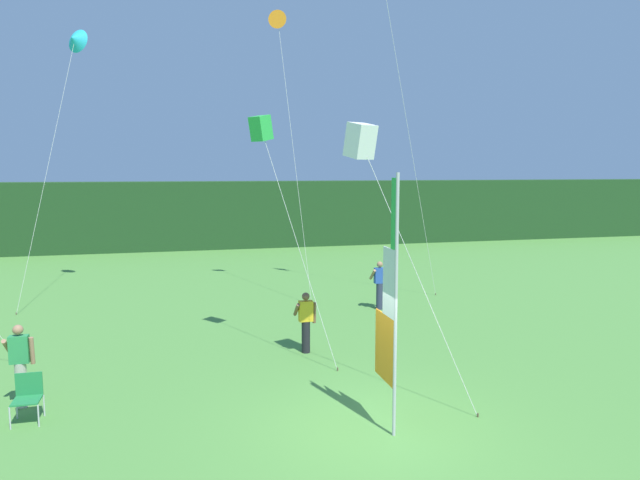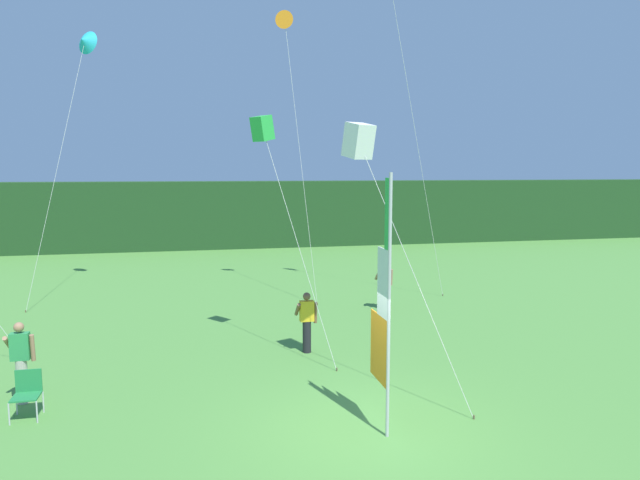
{
  "view_description": "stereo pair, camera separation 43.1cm",
  "coord_description": "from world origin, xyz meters",
  "px_view_note": "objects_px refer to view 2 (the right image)",
  "views": [
    {
      "loc": [
        -3.43,
        -9.52,
        4.73
      ],
      "look_at": [
        -0.06,
        3.81,
        3.05
      ],
      "focal_mm": 32.44,
      "sensor_mm": 36.0,
      "label": 1
    },
    {
      "loc": [
        -3.01,
        -9.62,
        4.73
      ],
      "look_at": [
        -0.06,
        3.81,
        3.05
      ],
      "focal_mm": 32.44,
      "sensor_mm": 36.0,
      "label": 2
    }
  ],
  "objects_px": {
    "person_mid_field": "(385,284)",
    "banner_flag": "(383,310)",
    "folding_chair": "(27,391)",
    "kite_green_box_4": "(263,129)",
    "person_near_banner": "(21,360)",
    "person_far_left": "(307,321)",
    "kite_cyan_delta_0": "(85,42)",
    "kite_white_box_2": "(359,141)",
    "kite_orange_delta_5": "(285,23)"
  },
  "relations": [
    {
      "from": "person_far_left",
      "to": "folding_chair",
      "type": "distance_m",
      "value": 6.59
    },
    {
      "from": "person_near_banner",
      "to": "person_far_left",
      "type": "height_order",
      "value": "person_near_banner"
    },
    {
      "from": "person_far_left",
      "to": "kite_white_box_2",
      "type": "relative_size",
      "value": 0.28
    },
    {
      "from": "person_near_banner",
      "to": "kite_white_box_2",
      "type": "bearing_deg",
      "value": -2.82
    },
    {
      "from": "kite_white_box_2",
      "to": "kite_cyan_delta_0",
      "type": "bearing_deg",
      "value": 122.87
    },
    {
      "from": "banner_flag",
      "to": "kite_green_box_4",
      "type": "relative_size",
      "value": 0.77
    },
    {
      "from": "banner_flag",
      "to": "person_mid_field",
      "type": "bearing_deg",
      "value": 71.01
    },
    {
      "from": "banner_flag",
      "to": "person_far_left",
      "type": "distance_m",
      "value": 4.93
    },
    {
      "from": "banner_flag",
      "to": "kite_cyan_delta_0",
      "type": "distance_m",
      "value": 16.8
    },
    {
      "from": "banner_flag",
      "to": "kite_white_box_2",
      "type": "bearing_deg",
      "value": 85.03
    },
    {
      "from": "person_near_banner",
      "to": "kite_orange_delta_5",
      "type": "distance_m",
      "value": 14.59
    },
    {
      "from": "person_far_left",
      "to": "kite_cyan_delta_0",
      "type": "distance_m",
      "value": 13.88
    },
    {
      "from": "kite_cyan_delta_0",
      "to": "kite_orange_delta_5",
      "type": "relative_size",
      "value": 0.95
    },
    {
      "from": "banner_flag",
      "to": "person_near_banner",
      "type": "bearing_deg",
      "value": 158.16
    },
    {
      "from": "kite_cyan_delta_0",
      "to": "person_far_left",
      "type": "bearing_deg",
      "value": -53.53
    },
    {
      "from": "kite_cyan_delta_0",
      "to": "kite_green_box_4",
      "type": "relative_size",
      "value": 1.61
    },
    {
      "from": "kite_white_box_2",
      "to": "kite_orange_delta_5",
      "type": "relative_size",
      "value": 0.55
    },
    {
      "from": "person_far_left",
      "to": "kite_green_box_4",
      "type": "relative_size",
      "value": 0.26
    },
    {
      "from": "person_near_banner",
      "to": "kite_cyan_delta_0",
      "type": "distance_m",
      "value": 13.72
    },
    {
      "from": "person_near_banner",
      "to": "kite_green_box_4",
      "type": "bearing_deg",
      "value": 25.1
    },
    {
      "from": "folding_chair",
      "to": "kite_white_box_2",
      "type": "height_order",
      "value": "kite_white_box_2"
    },
    {
      "from": "kite_orange_delta_5",
      "to": "person_far_left",
      "type": "bearing_deg",
      "value": -94.94
    },
    {
      "from": "person_far_left",
      "to": "folding_chair",
      "type": "relative_size",
      "value": 1.78
    },
    {
      "from": "person_mid_field",
      "to": "kite_green_box_4",
      "type": "relative_size",
      "value": 0.27
    },
    {
      "from": "person_mid_field",
      "to": "folding_chair",
      "type": "distance_m",
      "value": 11.58
    },
    {
      "from": "folding_chair",
      "to": "kite_green_box_4",
      "type": "bearing_deg",
      "value": 32.65
    },
    {
      "from": "folding_chair",
      "to": "kite_cyan_delta_0",
      "type": "xyz_separation_m",
      "value": [
        -0.52,
        11.53,
        8.84
      ]
    },
    {
      "from": "person_mid_field",
      "to": "person_far_left",
      "type": "distance_m",
      "value": 5.25
    },
    {
      "from": "banner_flag",
      "to": "kite_orange_delta_5",
      "type": "distance_m",
      "value": 14.12
    },
    {
      "from": "person_near_banner",
      "to": "kite_white_box_2",
      "type": "distance_m",
      "value": 8.26
    },
    {
      "from": "person_mid_field",
      "to": "person_far_left",
      "type": "bearing_deg",
      "value": -131.2
    },
    {
      "from": "person_mid_field",
      "to": "banner_flag",
      "type": "bearing_deg",
      "value": -108.99
    },
    {
      "from": "person_near_banner",
      "to": "kite_orange_delta_5",
      "type": "bearing_deg",
      "value": 52.82
    },
    {
      "from": "kite_green_box_4",
      "to": "kite_orange_delta_5",
      "type": "xyz_separation_m",
      "value": [
        1.64,
        6.63,
        4.26
      ]
    },
    {
      "from": "person_far_left",
      "to": "person_near_banner",
      "type": "bearing_deg",
      "value": -162.42
    },
    {
      "from": "folding_chair",
      "to": "kite_orange_delta_5",
      "type": "xyz_separation_m",
      "value": [
        6.61,
        9.81,
        9.48
      ]
    },
    {
      "from": "banner_flag",
      "to": "kite_orange_delta_5",
      "type": "relative_size",
      "value": 0.45
    },
    {
      "from": "kite_cyan_delta_0",
      "to": "person_mid_field",
      "type": "bearing_deg",
      "value": -26.0
    },
    {
      "from": "kite_white_box_2",
      "to": "kite_green_box_4",
      "type": "xyz_separation_m",
      "value": [
        -1.72,
        2.8,
        0.41
      ]
    },
    {
      "from": "person_far_left",
      "to": "kite_orange_delta_5",
      "type": "xyz_separation_m",
      "value": [
        0.61,
        7.1,
        9.15
      ]
    },
    {
      "from": "person_mid_field",
      "to": "person_far_left",
      "type": "xyz_separation_m",
      "value": [
        -3.46,
        -3.95,
        -0.04
      ]
    },
    {
      "from": "person_near_banner",
      "to": "folding_chair",
      "type": "distance_m",
      "value": 0.87
    },
    {
      "from": "kite_white_box_2",
      "to": "person_far_left",
      "type": "bearing_deg",
      "value": 106.41
    },
    {
      "from": "person_mid_field",
      "to": "kite_green_box_4",
      "type": "bearing_deg",
      "value": -142.21
    },
    {
      "from": "person_near_banner",
      "to": "person_mid_field",
      "type": "height_order",
      "value": "person_near_banner"
    },
    {
      "from": "person_far_left",
      "to": "kite_cyan_delta_0",
      "type": "height_order",
      "value": "kite_cyan_delta_0"
    },
    {
      "from": "person_mid_field",
      "to": "kite_orange_delta_5",
      "type": "distance_m",
      "value": 10.06
    },
    {
      "from": "banner_flag",
      "to": "folding_chair",
      "type": "distance_m",
      "value": 7.0
    },
    {
      "from": "folding_chair",
      "to": "kite_green_box_4",
      "type": "relative_size",
      "value": 0.15
    },
    {
      "from": "person_near_banner",
      "to": "person_far_left",
      "type": "distance_m",
      "value": 6.59
    }
  ]
}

